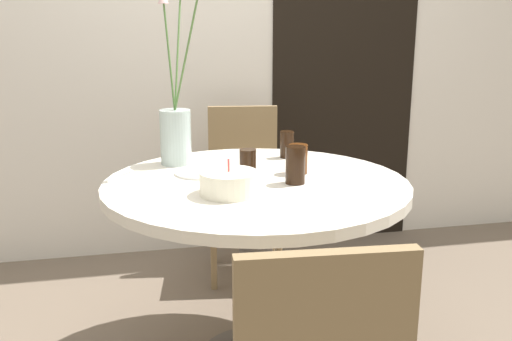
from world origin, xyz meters
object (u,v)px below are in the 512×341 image
(side_plate, at_px, (201,173))
(drink_glass_3, at_px, (295,165))
(drink_glass_0, at_px, (248,163))
(drink_glass_2, at_px, (287,144))
(chair_far_back, at_px, (244,181))
(flower_vase, at_px, (176,127))
(drink_glass_1, at_px, (298,159))
(birthday_cake, at_px, (229,183))

(side_plate, relative_size, drink_glass_3, 1.45)
(drink_glass_0, height_order, drink_glass_2, drink_glass_2)
(chair_far_back, xyz_separation_m, side_plate, (-0.32, -0.77, 0.26))
(drink_glass_0, bearing_deg, drink_glass_3, -44.02)
(flower_vase, height_order, drink_glass_2, flower_vase)
(drink_glass_0, bearing_deg, drink_glass_1, -1.11)
(flower_vase, height_order, drink_glass_0, flower_vase)
(chair_far_back, xyz_separation_m, drink_glass_1, (0.06, -0.84, 0.32))
(chair_far_back, distance_m, side_plate, 0.88)
(chair_far_back, height_order, side_plate, chair_far_back)
(birthday_cake, relative_size, flower_vase, 0.28)
(birthday_cake, bearing_deg, drink_glass_3, 18.57)
(flower_vase, bearing_deg, chair_far_back, 55.55)
(side_plate, bearing_deg, birthday_cake, -78.18)
(drink_glass_3, bearing_deg, drink_glass_1, 69.55)
(drink_glass_0, xyz_separation_m, drink_glass_2, (0.23, 0.27, 0.01))
(flower_vase, xyz_separation_m, side_plate, (0.08, -0.19, -0.15))
(drink_glass_0, distance_m, drink_glass_3, 0.21)
(drink_glass_0, bearing_deg, drink_glass_2, 49.62)
(side_plate, height_order, drink_glass_3, drink_glass_3)
(side_plate, xyz_separation_m, drink_glass_1, (0.38, -0.07, 0.05))
(drink_glass_1, distance_m, drink_glass_3, 0.15)
(birthday_cake, relative_size, drink_glass_0, 1.94)
(drink_glass_3, bearing_deg, birthday_cake, -161.43)
(flower_vase, distance_m, drink_glass_0, 0.38)
(birthday_cake, height_order, flower_vase, flower_vase)
(birthday_cake, xyz_separation_m, drink_glass_3, (0.26, 0.09, 0.03))
(flower_vase, xyz_separation_m, drink_glass_1, (0.46, -0.26, -0.10))
(drink_glass_0, distance_m, drink_glass_1, 0.20)
(chair_far_back, relative_size, birthday_cake, 4.47)
(drink_glass_2, bearing_deg, drink_glass_3, -101.00)
(birthday_cake, height_order, drink_glass_1, birthday_cake)
(birthday_cake, xyz_separation_m, drink_glass_2, (0.34, 0.50, 0.02))
(side_plate, xyz_separation_m, drink_glass_3, (0.33, -0.21, 0.06))
(side_plate, relative_size, drink_glass_1, 1.75)
(birthday_cake, xyz_separation_m, side_plate, (-0.06, 0.30, -0.04))
(chair_far_back, distance_m, birthday_cake, 1.14)
(chair_far_back, distance_m, flower_vase, 0.82)
(drink_glass_0, relative_size, drink_glass_1, 0.91)
(chair_far_back, bearing_deg, drink_glass_0, -91.75)
(birthday_cake, bearing_deg, drink_glass_2, 55.63)
(drink_glass_3, bearing_deg, chair_far_back, 90.22)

